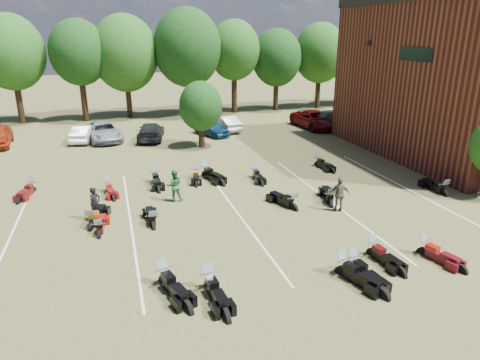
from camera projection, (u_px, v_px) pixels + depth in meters
name	position (u px, v px, depth m)	size (l,w,h in m)	color
ground	(319.00, 228.00, 19.01)	(160.00, 160.00, 0.00)	brown
car_1	(84.00, 133.00, 33.94)	(1.37, 3.94, 1.30)	silver
car_2	(103.00, 132.00, 34.18)	(2.39, 5.19, 1.44)	gray
car_3	(151.00, 131.00, 34.45)	(1.91, 4.69, 1.36)	black
car_4	(212.00, 128.00, 35.83)	(1.50, 3.74, 1.27)	navy
car_5	(225.00, 123.00, 37.55)	(1.40, 4.02, 1.33)	#AFAFAA
car_6	(315.00, 120.00, 38.60)	(2.55, 5.54, 1.54)	#530407
car_7	(326.00, 119.00, 38.89)	(2.22, 5.46, 1.58)	#333237
person_black	(95.00, 204.00, 19.57)	(0.59, 0.39, 1.61)	black
person_green	(174.00, 186.00, 21.83)	(0.82, 0.64, 1.68)	#266639
person_grey	(340.00, 194.00, 20.59)	(1.00, 0.42, 1.71)	#58534B
motorcycle_0	(164.00, 285.00, 14.74)	(0.76, 2.39, 1.33)	black
motorcycle_2	(209.00, 289.00, 14.50)	(0.75, 2.34, 1.30)	black
motorcycle_3	(342.00, 275.00, 15.37)	(0.75, 2.35, 1.31)	black
motorcycle_4	(353.00, 272.00, 15.57)	(0.71, 2.22, 1.24)	black
motorcycle_5	(372.00, 256.00, 16.68)	(0.68, 2.14, 1.20)	black
motorcycle_6	(423.00, 255.00, 16.77)	(0.68, 2.12, 1.18)	#480A11
motorcycle_7	(100.00, 236.00, 18.28)	(0.67, 2.09, 1.16)	maroon
motorcycle_8	(92.00, 228.00, 19.00)	(0.76, 2.39, 1.33)	black
motorcycle_9	(153.00, 228.00, 19.07)	(0.69, 2.16, 1.20)	black
motorcycle_11	(293.00, 209.00, 21.02)	(0.74, 2.31, 1.29)	black
motorcycle_12	(331.00, 206.00, 21.48)	(0.75, 2.37, 1.32)	black
motorcycle_13	(443.00, 195.00, 22.88)	(0.73, 2.28, 1.27)	black
motorcycle_14	(33.00, 192.00, 23.30)	(0.68, 2.12, 1.18)	#4F0B0E
motorcycle_15	(108.00, 191.00, 23.43)	(0.65, 2.04, 1.14)	maroon
motorcycle_16	(155.00, 182.00, 24.87)	(0.75, 2.34, 1.31)	black
motorcycle_17	(196.00, 178.00, 25.53)	(0.64, 2.01, 1.12)	black
motorcycle_18	(206.00, 177.00, 25.75)	(0.80, 2.50, 1.39)	black
motorcycle_19	(255.00, 177.00, 25.68)	(0.65, 2.05, 1.14)	black
motorcycle_20	(317.00, 166.00, 27.84)	(0.69, 2.16, 1.20)	black
tree_line	(181.00, 52.00, 42.87)	(56.00, 6.00, 9.79)	black
young_tree_midfield	(201.00, 106.00, 31.45)	(3.20, 3.20, 4.70)	black
parking_lines	(236.00, 210.00, 20.89)	(20.10, 14.00, 0.01)	silver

